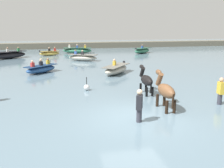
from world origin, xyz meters
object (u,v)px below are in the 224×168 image
(boat_far_inshore, at_px, (50,53))
(horse_trailing_bay, at_px, (165,92))
(boat_distant_west, at_px, (116,69))
(boat_mid_outer, at_px, (142,51))
(boat_distant_east, at_px, (8,55))
(boat_far_offshore, at_px, (41,69))
(channel_buoy, at_px, (87,87))
(boat_near_port, at_px, (83,58))
(horse_lead_black, at_px, (146,81))
(person_wading_mid, at_px, (220,94))
(boat_mid_channel, at_px, (77,50))
(person_onlooker_right, at_px, (139,110))

(boat_far_inshore, bearing_deg, horse_trailing_bay, -76.29)
(boat_far_inshore, relative_size, boat_distant_west, 0.81)
(boat_mid_outer, relative_size, boat_distant_east, 0.79)
(boat_far_offshore, relative_size, channel_buoy, 3.47)
(boat_near_port, distance_m, boat_mid_outer, 10.22)
(boat_distant_west, relative_size, boat_distant_east, 0.79)
(boat_distant_east, bearing_deg, boat_far_inshore, 24.68)
(horse_trailing_bay, relative_size, channel_buoy, 2.63)
(boat_distant_east, height_order, channel_buoy, boat_distant_east)
(horse_lead_black, height_order, horse_trailing_bay, horse_trailing_bay)
(boat_near_port, xyz_separation_m, person_wading_mid, (4.48, -15.93, 0.15))
(boat_far_inshore, bearing_deg, horse_lead_black, -74.37)
(boat_distant_east, relative_size, person_wading_mid, 2.46)
(boat_far_offshore, relative_size, person_wading_mid, 1.58)
(horse_trailing_bay, height_order, person_wading_mid, horse_trailing_bay)
(channel_buoy, bearing_deg, boat_mid_channel, 86.77)
(channel_buoy, bearing_deg, boat_distant_west, 58.41)
(boat_far_offshore, relative_size, boat_mid_channel, 0.65)
(boat_near_port, bearing_deg, channel_buoy, -94.95)
(boat_near_port, bearing_deg, person_wading_mid, -74.28)
(boat_mid_channel, relative_size, person_wading_mid, 2.43)
(horse_trailing_bay, distance_m, boat_distant_west, 8.33)
(horse_lead_black, bearing_deg, boat_distant_east, 119.59)
(boat_mid_outer, xyz_separation_m, channel_buoy, (-9.51, -17.86, -0.17))
(boat_distant_west, bearing_deg, horse_trailing_bay, -89.25)
(horse_trailing_bay, xyz_separation_m, boat_distant_west, (-0.11, 8.31, -0.45))
(boat_mid_channel, height_order, boat_distant_west, boat_mid_channel)
(horse_lead_black, bearing_deg, boat_distant_west, 91.82)
(boat_far_offshore, distance_m, boat_distant_west, 5.71)
(horse_trailing_bay, height_order, boat_mid_channel, horse_trailing_bay)
(boat_near_port, height_order, boat_far_inshore, boat_near_port)
(horse_lead_black, xyz_separation_m, boat_distant_west, (-0.18, 5.82, -0.37))
(boat_mid_channel, bearing_deg, person_onlooker_right, -89.51)
(horse_trailing_bay, bearing_deg, boat_mid_outer, 72.95)
(horse_lead_black, bearing_deg, person_onlooker_right, -113.85)
(horse_lead_black, bearing_deg, channel_buoy, 155.06)
(boat_far_offshore, xyz_separation_m, boat_mid_outer, (12.26, 11.84, 0.03))
(person_wading_mid, xyz_separation_m, person_onlooker_right, (-4.21, -1.20, 0.00))
(boat_far_inshore, relative_size, boat_distant_east, 0.64)
(person_onlooker_right, bearing_deg, boat_far_offshore, 110.28)
(person_onlooker_right, bearing_deg, horse_trailing_bay, 36.83)
(boat_mid_channel, height_order, person_wading_mid, person_wading_mid)
(boat_mid_outer, bearing_deg, boat_distant_east, -172.42)
(horse_lead_black, bearing_deg, boat_mid_outer, 71.10)
(horse_trailing_bay, relative_size, boat_distant_east, 0.49)
(boat_mid_outer, distance_m, boat_distant_east, 16.42)
(horse_lead_black, distance_m, boat_mid_channel, 21.15)
(boat_near_port, relative_size, boat_distant_west, 1.01)
(boat_far_offshore, bearing_deg, boat_distant_west, -15.91)
(boat_far_offshore, relative_size, person_onlooker_right, 1.58)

